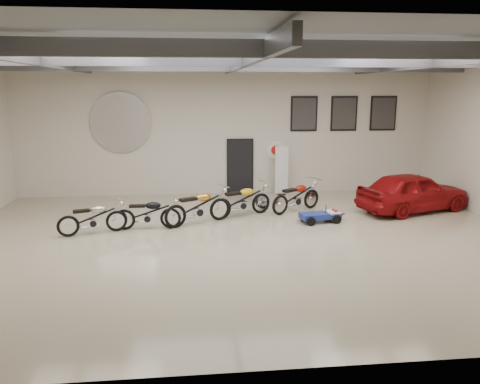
{
  "coord_description": "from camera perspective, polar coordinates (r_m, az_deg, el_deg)",
  "views": [
    {
      "loc": [
        -1.39,
        -12.07,
        4.06
      ],
      "look_at": [
        0.0,
        1.2,
        1.1
      ],
      "focal_mm": 35.0,
      "sensor_mm": 36.0,
      "label": 1
    }
  ],
  "objects": [
    {
      "name": "ceiling_beams",
      "position": [
        12.17,
        0.61,
        15.76
      ],
      "size": [
        15.8,
        11.8,
        0.32
      ],
      "primitive_type": null,
      "color": "#55575C",
      "rests_on": "ceiling"
    },
    {
      "name": "ceiling",
      "position": [
        12.19,
        0.61,
        16.93
      ],
      "size": [
        16.0,
        12.0,
        0.01
      ],
      "primitive_type": "cube",
      "color": "slate",
      "rests_on": "back_wall"
    },
    {
      "name": "motorcycle_gold",
      "position": [
        14.27,
        -5.14,
        -1.7
      ],
      "size": [
        2.26,
        1.62,
        1.14
      ],
      "primitive_type": null,
      "rotation": [
        0.0,
        0.0,
        0.48
      ],
      "color": "silver",
      "rests_on": "floor"
    },
    {
      "name": "oil_sign",
      "position": [
        18.47,
        4.35,
        5.13
      ],
      "size": [
        0.72,
        0.1,
        0.72
      ],
      "primitive_type": null,
      "color": "white",
      "rests_on": "back_wall"
    },
    {
      "name": "motorcycle_silver",
      "position": [
        13.91,
        -17.55,
        -2.96
      ],
      "size": [
        1.98,
        1.13,
        0.98
      ],
      "primitive_type": null,
      "rotation": [
        0.0,
        0.0,
        0.31
      ],
      "color": "silver",
      "rests_on": "floor"
    },
    {
      "name": "floor",
      "position": [
        12.81,
        0.56,
        -5.97
      ],
      "size": [
        16.0,
        12.0,
        0.01
      ],
      "primitive_type": "cube",
      "color": "tan",
      "rests_on": "ground"
    },
    {
      "name": "motorcycle_black",
      "position": [
        13.98,
        -11.22,
        -2.5
      ],
      "size": [
        1.91,
        0.61,
        0.99
      ],
      "primitive_type": null,
      "rotation": [
        0.0,
        0.0,
        0.01
      ],
      "color": "silver",
      "rests_on": "floor"
    },
    {
      "name": "poster_right",
      "position": [
        19.58,
        17.06,
        9.16
      ],
      "size": [
        1.05,
        0.08,
        1.35
      ],
      "primitive_type": null,
      "color": "black",
      "rests_on": "back_wall"
    },
    {
      "name": "poster_mid",
      "position": [
        19.02,
        12.56,
        9.32
      ],
      "size": [
        1.05,
        0.08,
        1.35
      ],
      "primitive_type": null,
      "color": "black",
      "rests_on": "back_wall"
    },
    {
      "name": "motorcycle_yellow",
      "position": [
        15.08,
        0.21,
        -0.96
      ],
      "size": [
        2.19,
        1.46,
        1.09
      ],
      "primitive_type": null,
      "rotation": [
        0.0,
        0.0,
        0.42
      ],
      "color": "silver",
      "rests_on": "floor"
    },
    {
      "name": "back_wall",
      "position": [
        18.19,
        -1.58,
        7.58
      ],
      "size": [
        16.0,
        0.02,
        5.0
      ],
      "primitive_type": "cube",
      "color": "beige",
      "rests_on": "floor"
    },
    {
      "name": "door",
      "position": [
        18.37,
        0.01,
        3.07
      ],
      "size": [
        0.92,
        0.08,
        2.1
      ],
      "primitive_type": "cube",
      "color": "black",
      "rests_on": "back_wall"
    },
    {
      "name": "vintage_car",
      "position": [
        16.76,
        20.33,
        0.04
      ],
      "size": [
        2.71,
        4.22,
        1.34
      ],
      "primitive_type": "imported",
      "rotation": [
        0.0,
        0.0,
        1.88
      ],
      "color": "maroon",
      "rests_on": "floor"
    },
    {
      "name": "poster_left",
      "position": [
        18.58,
        7.81,
        9.43
      ],
      "size": [
        1.05,
        0.08,
        1.35
      ],
      "primitive_type": null,
      "color": "black",
      "rests_on": "back_wall"
    },
    {
      "name": "motorcycle_red",
      "position": [
        15.78,
        6.88,
        -0.49
      ],
      "size": [
        2.1,
        1.62,
        1.07
      ],
      "primitive_type": null,
      "rotation": [
        0.0,
        0.0,
        0.55
      ],
      "color": "silver",
      "rests_on": "floor"
    },
    {
      "name": "go_kart",
      "position": [
        14.75,
        10.21,
        -2.56
      ],
      "size": [
        1.61,
        0.92,
        0.55
      ],
      "primitive_type": null,
      "rotation": [
        0.0,
        0.0,
        0.16
      ],
      "color": "navy",
      "rests_on": "floor"
    },
    {
      "name": "logo_plaque",
      "position": [
        18.25,
        -14.33,
        8.16
      ],
      "size": [
        2.3,
        0.06,
        1.16
      ],
      "primitive_type": null,
      "color": "silver",
      "rests_on": "back_wall"
    },
    {
      "name": "banner_stand",
      "position": [
        18.17,
        5.09,
        2.6
      ],
      "size": [
        0.53,
        0.26,
        1.89
      ],
      "primitive_type": null,
      "rotation": [
        0.0,
        0.0,
        0.11
      ],
      "color": "white",
      "rests_on": "floor"
    }
  ]
}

